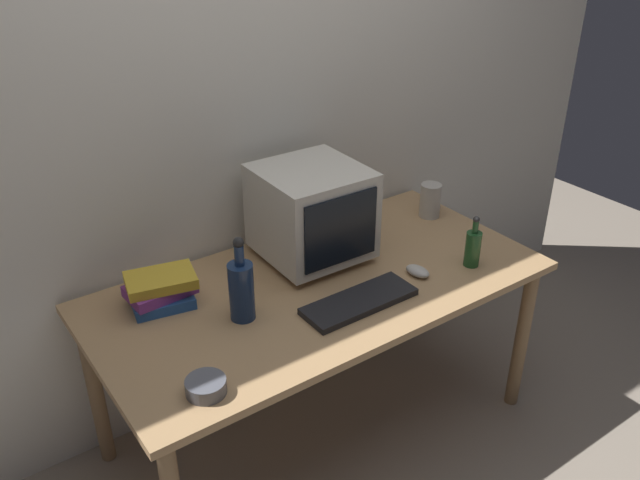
# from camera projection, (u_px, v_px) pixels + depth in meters

# --- Properties ---
(ground_plane) EXTENTS (6.00, 6.00, 0.00)m
(ground_plane) POSITION_uv_depth(u_px,v_px,m) (320.00, 427.00, 2.79)
(ground_plane) COLOR gray
(back_wall) EXTENTS (4.00, 0.08, 2.50)m
(back_wall) POSITION_uv_depth(u_px,v_px,m) (247.00, 110.00, 2.53)
(back_wall) COLOR silver
(back_wall) RESTS_ON ground
(desk) EXTENTS (1.68, 0.83, 0.72)m
(desk) POSITION_uv_depth(u_px,v_px,m) (320.00, 300.00, 2.48)
(desk) COLOR tan
(desk) RESTS_ON ground
(crt_monitor) EXTENTS (0.39, 0.40, 0.37)m
(crt_monitor) POSITION_uv_depth(u_px,v_px,m) (312.00, 213.00, 2.52)
(crt_monitor) COLOR beige
(crt_monitor) RESTS_ON desk
(keyboard) EXTENTS (0.42, 0.15, 0.02)m
(keyboard) POSITION_uv_depth(u_px,v_px,m) (359.00, 301.00, 2.31)
(keyboard) COLOR black
(keyboard) RESTS_ON desk
(computer_mouse) EXTENTS (0.07, 0.11, 0.04)m
(computer_mouse) POSITION_uv_depth(u_px,v_px,m) (418.00, 271.00, 2.48)
(computer_mouse) COLOR beige
(computer_mouse) RESTS_ON desk
(bottle_tall) EXTENTS (0.09, 0.09, 0.31)m
(bottle_tall) POSITION_uv_depth(u_px,v_px,m) (241.00, 289.00, 2.20)
(bottle_tall) COLOR navy
(bottle_tall) RESTS_ON desk
(bottle_short) EXTENTS (0.06, 0.06, 0.21)m
(bottle_short) POSITION_uv_depth(u_px,v_px,m) (473.00, 247.00, 2.52)
(bottle_short) COLOR #1E4C23
(bottle_short) RESTS_ON desk
(book_stack) EXTENTS (0.26, 0.20, 0.12)m
(book_stack) POSITION_uv_depth(u_px,v_px,m) (161.00, 290.00, 2.29)
(book_stack) COLOR #28569E
(book_stack) RESTS_ON desk
(cd_spindle) EXTENTS (0.12, 0.12, 0.04)m
(cd_spindle) POSITION_uv_depth(u_px,v_px,m) (206.00, 386.00, 1.91)
(cd_spindle) COLOR #595B66
(cd_spindle) RESTS_ON desk
(metal_canister) EXTENTS (0.09, 0.09, 0.15)m
(metal_canister) POSITION_uv_depth(u_px,v_px,m) (430.00, 200.00, 2.89)
(metal_canister) COLOR #B7B2A8
(metal_canister) RESTS_ON desk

